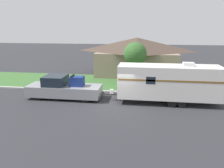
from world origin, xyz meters
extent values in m
plane|color=#2D2D33|center=(0.00, 0.00, 0.00)|extent=(120.00, 120.00, 0.00)
cube|color=#ADADA8|center=(0.00, 3.75, 0.07)|extent=(80.00, 0.30, 0.14)
cube|color=#3D6B33|center=(0.00, 7.40, 0.01)|extent=(80.00, 7.00, 0.03)
cube|color=gray|center=(1.05, 12.35, 1.46)|extent=(9.80, 6.59, 2.91)
pyramid|color=#4C3D33|center=(1.05, 12.35, 3.77)|extent=(10.58, 7.12, 1.71)
cube|color=#4C3828|center=(1.05, 9.09, 1.05)|extent=(1.00, 0.06, 2.10)
cylinder|color=black|center=(-6.83, 0.71, 0.43)|extent=(0.86, 0.28, 0.86)
cylinder|color=black|center=(-6.83, 2.41, 0.43)|extent=(0.86, 0.28, 0.86)
cylinder|color=black|center=(-2.71, 0.71, 0.43)|extent=(0.86, 0.28, 0.86)
cylinder|color=black|center=(-2.71, 2.41, 0.43)|extent=(0.86, 0.28, 0.86)
cube|color=gray|center=(-6.10, 1.56, 0.68)|extent=(3.47, 2.06, 0.89)
cube|color=#19232D|center=(-5.47, 1.56, 1.53)|extent=(1.80, 1.90, 0.82)
cube|color=gray|center=(-2.97, 1.56, 0.68)|extent=(2.78, 2.06, 0.89)
cube|color=#333333|center=(-1.52, 1.56, 0.36)|extent=(0.12, 1.86, 0.20)
cube|color=navy|center=(-3.58, 1.56, 1.53)|extent=(1.15, 0.87, 0.80)
cube|color=black|center=(-3.95, 1.56, 2.01)|extent=(0.10, 0.95, 0.08)
cylinder|color=black|center=(4.15, 0.60, 0.34)|extent=(0.69, 0.22, 0.69)
cylinder|color=black|center=(4.15, 2.53, 0.34)|extent=(0.69, 0.22, 0.69)
cylinder|color=black|center=(4.90, 0.60, 0.34)|extent=(0.69, 0.22, 0.69)
cylinder|color=black|center=(4.90, 2.53, 0.34)|extent=(0.69, 0.22, 0.69)
cube|color=silver|center=(3.89, 1.56, 1.76)|extent=(7.88, 2.21, 2.56)
cube|color=brown|center=(3.89, 0.45, 2.08)|extent=(7.72, 0.01, 0.14)
cube|color=#383838|center=(-0.69, 1.56, 0.52)|extent=(1.28, 0.12, 0.10)
cylinder|color=silver|center=(-0.62, 1.56, 0.75)|extent=(0.28, 0.28, 0.36)
cube|color=silver|center=(5.31, 1.56, 3.18)|extent=(0.80, 0.68, 0.28)
cube|color=#19232D|center=(2.48, 0.45, 2.08)|extent=(0.70, 0.01, 0.56)
cylinder|color=brown|center=(1.76, 4.67, 0.53)|extent=(0.09, 0.09, 1.05)
cube|color=black|center=(1.76, 4.67, 1.16)|extent=(0.48, 0.20, 0.22)
cylinder|color=brown|center=(1.03, 7.21, 1.17)|extent=(0.24, 0.24, 2.34)
sphere|color=#38662D|center=(1.03, 7.21, 3.24)|extent=(2.39, 2.39, 2.39)
camera|label=1|loc=(1.82, -15.57, 6.00)|focal=35.00mm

